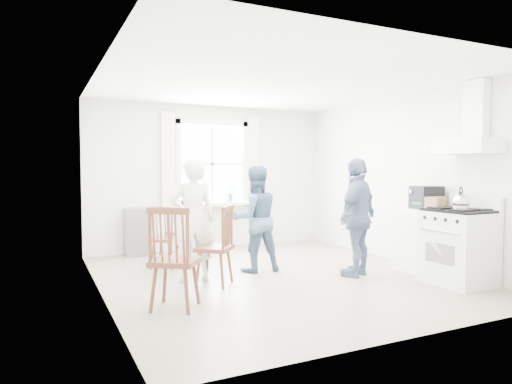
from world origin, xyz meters
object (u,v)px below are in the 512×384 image
object	(u,v)px
person_left	(193,220)
person_mid	(255,219)
gas_stove	(459,246)
windsor_chair_c	(222,236)
low_cabinet	(421,240)
windsor_chair_a	(189,224)
windsor_chair_b	(171,248)
person_right	(358,217)
stereo_stack	(426,197)

from	to	relation	value
person_left	person_mid	xyz separation A→B (m)	(0.97, 0.15, -0.05)
gas_stove	windsor_chair_c	bearing A→B (deg)	155.51
low_cabinet	windsor_chair_a	size ratio (longest dim) A/B	0.90
windsor_chair_b	person_right	distance (m)	2.75
gas_stove	person_right	bearing A→B (deg)	133.79
low_cabinet	person_left	xyz separation A→B (m)	(-3.06, 0.91, 0.35)
gas_stove	person_right	xyz separation A→B (m)	(-0.88, 0.91, 0.32)
low_cabinet	stereo_stack	world-z (taller)	stereo_stack
windsor_chair_b	gas_stove	bearing A→B (deg)	-7.41
windsor_chair_c	person_mid	world-z (taller)	person_mid
gas_stove	person_left	size ratio (longest dim) A/B	0.70
windsor_chair_a	person_left	xyz separation A→B (m)	(-0.28, -1.09, 0.19)
windsor_chair_a	windsor_chair_b	xyz separation A→B (m)	(-0.88, -2.24, 0.05)
stereo_stack	person_right	size ratio (longest dim) A/B	0.24
windsor_chair_a	windsor_chair_b	world-z (taller)	windsor_chair_b
windsor_chair_b	windsor_chair_a	bearing A→B (deg)	68.52
windsor_chair_c	stereo_stack	bearing A→B (deg)	-11.83
person_right	stereo_stack	bearing A→B (deg)	137.15
gas_stove	person_mid	world-z (taller)	person_mid
stereo_stack	windsor_chair_b	size ratio (longest dim) A/B	0.36
gas_stove	person_left	bearing A→B (deg)	151.66
windsor_chair_a	windsor_chair_b	bearing A→B (deg)	-111.48
gas_stove	low_cabinet	xyz separation A→B (m)	(0.07, 0.70, -0.03)
windsor_chair_a	person_right	world-z (taller)	person_right
windsor_chair_b	person_left	size ratio (longest dim) A/B	0.68
low_cabinet	windsor_chair_b	size ratio (longest dim) A/B	0.83
windsor_chair_a	person_left	bearing A→B (deg)	-104.42
stereo_stack	windsor_chair_a	distance (m)	3.51
low_cabinet	windsor_chair_c	size ratio (longest dim) A/B	0.89
low_cabinet	person_mid	world-z (taller)	person_mid
gas_stove	windsor_chair_a	distance (m)	3.83
gas_stove	windsor_chair_b	world-z (taller)	gas_stove
stereo_stack	windsor_chair_a	size ratio (longest dim) A/B	0.39
windsor_chair_b	person_right	xyz separation A→B (m)	(2.71, 0.45, 0.14)
low_cabinet	person_right	xyz separation A→B (m)	(-0.95, 0.21, 0.35)
windsor_chair_b	person_right	world-z (taller)	person_right
windsor_chair_c	person_left	size ratio (longest dim) A/B	0.63
low_cabinet	stereo_stack	size ratio (longest dim) A/B	2.30
stereo_stack	person_right	world-z (taller)	person_right
gas_stove	low_cabinet	bearing A→B (deg)	84.32
gas_stove	windsor_chair_b	xyz separation A→B (m)	(-3.59, 0.47, 0.18)
windsor_chair_c	person_left	xyz separation A→B (m)	(-0.26, 0.37, 0.18)
stereo_stack	person_right	distance (m)	1.05
person_mid	gas_stove	bearing A→B (deg)	144.09
low_cabinet	windsor_chair_c	distance (m)	2.85
person_left	person_right	world-z (taller)	person_right
windsor_chair_a	stereo_stack	bearing A→B (deg)	-36.15
windsor_chair_c	person_mid	xyz separation A→B (m)	(0.70, 0.53, 0.13)
low_cabinet	windsor_chair_a	distance (m)	3.43
person_left	person_right	xyz separation A→B (m)	(2.11, -0.70, 0.00)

